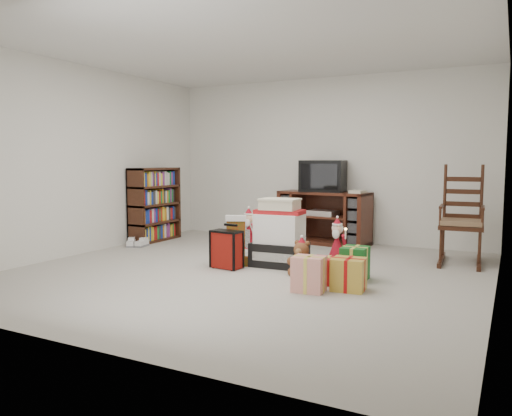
{
  "coord_description": "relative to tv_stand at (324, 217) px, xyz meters",
  "views": [
    {
      "loc": [
        2.61,
        -4.83,
        1.25
      ],
      "look_at": [
        -0.21,
        0.6,
        0.66
      ],
      "focal_mm": 35.0,
      "sensor_mm": 36.0,
      "label": 1
    }
  ],
  "objects": [
    {
      "name": "room",
      "position": [
        -0.1,
        -2.23,
        0.86
      ],
      "size": [
        5.01,
        5.01,
        2.51
      ],
      "color": "beige",
      "rests_on": "ground"
    },
    {
      "name": "tv_stand",
      "position": [
        0.0,
        0.0,
        0.0
      ],
      "size": [
        1.41,
        0.64,
        0.78
      ],
      "rotation": [
        0.0,
        0.0,
        -0.11
      ],
      "color": "#441F13",
      "rests_on": "floor"
    },
    {
      "name": "bookshelf",
      "position": [
        -2.41,
        -0.96,
        0.15
      ],
      "size": [
        0.31,
        0.92,
        1.13
      ],
      "color": "#3E2110",
      "rests_on": "floor"
    },
    {
      "name": "rocking_chair",
      "position": [
        1.97,
        -0.58,
        0.03
      ],
      "size": [
        0.54,
        0.85,
        1.24
      ],
      "rotation": [
        0.0,
        0.0,
        0.06
      ],
      "color": "#3E2110",
      "rests_on": "floor"
    },
    {
      "name": "gift_pile",
      "position": [
        0.08,
        -1.76,
        -0.05
      ],
      "size": [
        0.65,
        0.49,
        0.78
      ],
      "rotation": [
        0.0,
        0.0,
        0.06
      ],
      "color": "black",
      "rests_on": "floor"
    },
    {
      "name": "red_suitcase",
      "position": [
        -0.4,
        -2.17,
        -0.17
      ],
      "size": [
        0.36,
        0.22,
        0.52
      ],
      "rotation": [
        0.0,
        0.0,
        -0.12
      ],
      "color": "maroon",
      "rests_on": "floor"
    },
    {
      "name": "stocking",
      "position": [
        -0.4,
        -1.97,
        -0.09
      ],
      "size": [
        0.31,
        0.22,
        0.61
      ],
      "primitive_type": null,
      "rotation": [
        0.0,
        0.0,
        0.41
      ],
      "color": "#0B6B17",
      "rests_on": "floor"
    },
    {
      "name": "teddy_bear",
      "position": [
        0.49,
        -2.07,
        -0.23
      ],
      "size": [
        0.25,
        0.22,
        0.37
      ],
      "color": "brown",
      "rests_on": "floor"
    },
    {
      "name": "santa_figurine",
      "position": [
        0.65,
        -1.36,
        -0.17
      ],
      "size": [
        0.28,
        0.26,
        0.57
      ],
      "color": "maroon",
      "rests_on": "floor"
    },
    {
      "name": "mrs_claus_figurine",
      "position": [
        -0.72,
        -1.04,
        -0.16
      ],
      "size": [
        0.29,
        0.28,
        0.6
      ],
      "color": "maroon",
      "rests_on": "floor"
    },
    {
      "name": "sneaker_pair",
      "position": [
        -2.31,
        -1.52,
        -0.35
      ],
      "size": [
        0.34,
        0.26,
        0.09
      ],
      "rotation": [
        0.0,
        0.0,
        0.41
      ],
      "color": "silver",
      "rests_on": "floor"
    },
    {
      "name": "gift_cluster",
      "position": [
        0.97,
        -2.37,
        -0.25
      ],
      "size": [
        0.61,
        0.94,
        0.28
      ],
      "color": "#A91317",
      "rests_on": "floor"
    },
    {
      "name": "crt_television",
      "position": [
        -0.02,
        -0.01,
        0.62
      ],
      "size": [
        0.67,
        0.51,
        0.47
      ],
      "rotation": [
        0.0,
        0.0,
        0.09
      ],
      "color": "black",
      "rests_on": "tv_stand"
    }
  ]
}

